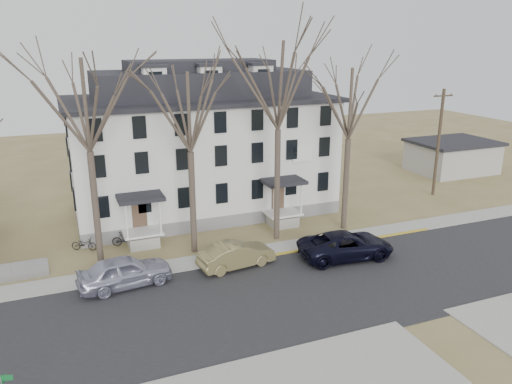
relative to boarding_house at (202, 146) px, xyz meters
name	(u,v)px	position (x,y,z in m)	size (l,w,h in m)	color
ground	(335,307)	(2.00, -17.95, -5.38)	(120.00, 120.00, 0.00)	olive
main_road	(317,290)	(2.00, -15.95, -5.38)	(120.00, 10.00, 0.04)	#27272A
far_sidewalk	(274,250)	(2.00, -9.95, -5.38)	(120.00, 2.00, 0.08)	#A09F97
yellow_curb	(345,244)	(7.00, -10.85, -5.38)	(14.00, 0.25, 0.06)	gold
boarding_house	(202,146)	(0.00, 0.00, 0.00)	(20.80, 12.36, 12.05)	slate
distant_building	(452,156)	(28.00, 2.05, -3.70)	(8.50, 6.50, 3.35)	#A09F97
tree_far_left	(85,99)	(-9.00, -8.15, 4.96)	(8.40, 8.40, 13.72)	#473B31
tree_mid_left	(189,107)	(-3.00, -8.15, 4.22)	(7.80, 7.80, 12.74)	#473B31
tree_center	(279,79)	(3.00, -8.15, 5.71)	(9.00, 9.00, 14.70)	#473B31
tree_mid_right	(350,99)	(8.50, -8.15, 4.22)	(7.80, 7.80, 12.74)	#473B31
utility_pole_far	(438,142)	(20.50, -3.95, -0.47)	(2.00, 0.28, 9.50)	#3D3023
car_silver	(125,272)	(-7.95, -11.50, -4.48)	(2.12, 5.26, 1.79)	#A6A6BE
car_tan	(236,255)	(-1.22, -11.48, -4.59)	(1.68, 4.82, 1.59)	olive
car_navy	(346,246)	(5.79, -12.85, -4.53)	(2.83, 6.13, 1.70)	black
bicycle_left	(84,244)	(-9.81, -5.34, -4.93)	(0.60, 1.72, 0.90)	black
bicycle_right	(125,239)	(-7.18, -5.59, -4.87)	(0.48, 1.71, 1.02)	black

